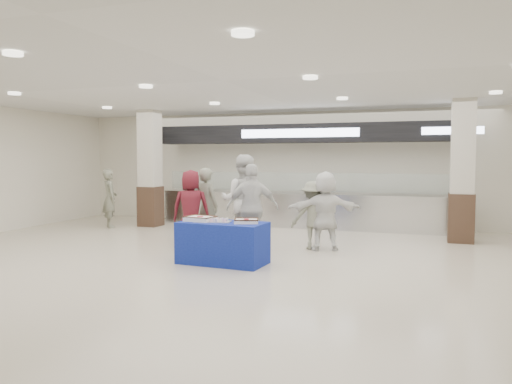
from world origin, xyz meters
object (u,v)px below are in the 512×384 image
at_px(chef_short, 252,208).
at_px(soldier_b, 313,215).
at_px(soldier_a, 207,206).
at_px(chef_tall, 243,200).
at_px(soldier_bg, 110,198).
at_px(sheet_cake_right, 246,221).
at_px(civilian_maroon, 191,208).
at_px(civilian_white, 325,211).
at_px(display_table, 223,243).
at_px(sheet_cake_left, 200,218).
at_px(cupcake_tray, 219,220).

height_order(chef_short, soldier_b, chef_short).
relative_size(soldier_a, chef_tall, 0.85).
distance_m(chef_short, soldier_bg, 5.25).
xyz_separation_m(sheet_cake_right, soldier_a, (-1.60, 1.79, 0.04)).
relative_size(civilian_maroon, civilian_white, 1.01).
relative_size(soldier_a, civilian_white, 1.03).
bearing_deg(soldier_b, soldier_bg, -36.92).
xyz_separation_m(chef_tall, soldier_b, (1.52, 0.13, -0.28)).
bearing_deg(civilian_white, chef_short, 5.51).
distance_m(display_table, civilian_maroon, 1.99).
xyz_separation_m(civilian_maroon, soldier_b, (2.55, 0.52, -0.11)).
distance_m(sheet_cake_right, soldier_b, 2.06).
bearing_deg(civilian_maroon, chef_short, 155.99).
relative_size(chef_short, soldier_bg, 1.12).
height_order(sheet_cake_left, chef_tall, chef_tall).
bearing_deg(chef_tall, chef_short, 112.63).
relative_size(display_table, chef_tall, 0.79).
height_order(civilian_maroon, soldier_bg, civilian_maroon).
bearing_deg(chef_short, soldier_a, -41.71).
height_order(cupcake_tray, civilian_maroon, civilian_maroon).
distance_m(chef_short, civilian_white, 1.50).
distance_m(cupcake_tray, soldier_b, 2.33).
relative_size(chef_tall, soldier_b, 1.39).
distance_m(display_table, soldier_a, 2.19).
relative_size(soldier_b, soldier_bg, 0.89).
relative_size(cupcake_tray, chef_tall, 0.24).
distance_m(display_table, civilian_white, 2.44).
relative_size(sheet_cake_right, chef_tall, 0.26).
bearing_deg(chef_short, sheet_cake_right, 87.55).
relative_size(cupcake_tray, soldier_bg, 0.29).
bearing_deg(soldier_bg, chef_short, -159.55).
relative_size(soldier_a, chef_short, 0.94).
bearing_deg(civilian_white, soldier_bg, -33.43).
xyz_separation_m(sheet_cake_left, soldier_a, (-0.71, 1.80, 0.04)).
xyz_separation_m(sheet_cake_left, civilian_white, (1.91, 1.90, 0.01)).
bearing_deg(sheet_cake_left, cupcake_tray, -3.33).
distance_m(civilian_maroon, chef_tall, 1.12).
relative_size(sheet_cake_right, chef_short, 0.28).
bearing_deg(soldier_a, sheet_cake_left, 134.25).
height_order(sheet_cake_right, soldier_bg, soldier_bg).
relative_size(sheet_cake_left, chef_tall, 0.28).
distance_m(sheet_cake_left, civilian_maroon, 1.66).
distance_m(sheet_cake_right, cupcake_tray, 0.51).
height_order(display_table, sheet_cake_left, sheet_cake_left).
relative_size(sheet_cake_left, civilian_maroon, 0.34).
bearing_deg(chef_short, soldier_bg, -39.83).
distance_m(chef_tall, civilian_white, 1.78).
distance_m(soldier_b, soldier_bg, 6.08).
xyz_separation_m(chef_short, soldier_bg, (-4.85, 2.02, -0.10)).
xyz_separation_m(sheet_cake_right, soldier_bg, (-5.17, 3.23, -0.00)).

